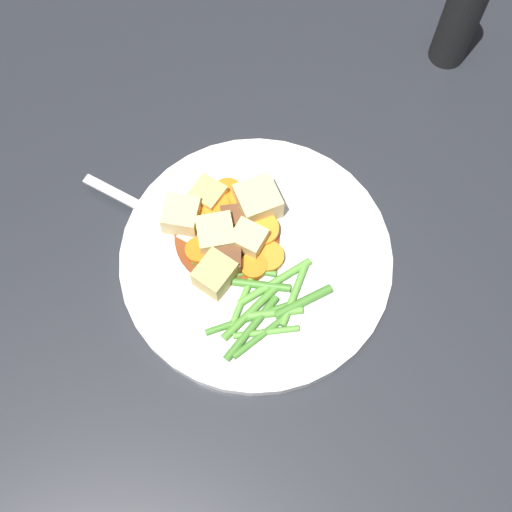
{
  "coord_description": "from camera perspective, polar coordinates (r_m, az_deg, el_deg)",
  "views": [
    {
      "loc": [
        -0.21,
        0.13,
        0.62
      ],
      "look_at": [
        0.0,
        0.0,
        0.01
      ],
      "focal_mm": 47.13,
      "sensor_mm": 36.0,
      "label": 1
    }
  ],
  "objects": [
    {
      "name": "green_bean_7",
      "position": [
        0.64,
        -1.65,
        -1.32
      ],
      "size": [
        0.06,
        0.07,
        0.01
      ],
      "primitive_type": "cylinder",
      "rotation": [
        0.0,
        1.57,
        3.99
      ],
      "color": "#4C8E33",
      "rests_on": "dinner_plate"
    },
    {
      "name": "ground_plane",
      "position": [
        0.66,
        -0.0,
        -0.46
      ],
      "size": [
        3.0,
        3.0,
        0.0
      ],
      "primitive_type": "plane",
      "color": "#26282D"
    },
    {
      "name": "green_bean_12",
      "position": [
        0.64,
        1.59,
        -2.24
      ],
      "size": [
        0.01,
        0.08,
        0.01
      ],
      "primitive_type": "cylinder",
      "rotation": [
        0.0,
        1.57,
        4.72
      ],
      "color": "#66AD42",
      "rests_on": "dinner_plate"
    },
    {
      "name": "green_bean_6",
      "position": [
        0.62,
        0.3,
        -6.86
      ],
      "size": [
        0.01,
        0.06,
        0.01
      ],
      "primitive_type": "cylinder",
      "rotation": [
        0.0,
        1.57,
        4.82
      ],
      "color": "#4C8E33",
      "rests_on": "dinner_plate"
    },
    {
      "name": "green_bean_10",
      "position": [
        0.63,
        3.3,
        -3.16
      ],
      "size": [
        0.05,
        0.06,
        0.01
      ],
      "primitive_type": "cylinder",
      "rotation": [
        0.0,
        1.57,
        5.36
      ],
      "color": "#66AD42",
      "rests_on": "dinner_plate"
    },
    {
      "name": "green_bean_0",
      "position": [
        0.64,
        -1.3,
        -1.48
      ],
      "size": [
        0.02,
        0.06,
        0.01
      ],
      "primitive_type": "cylinder",
      "rotation": [
        0.0,
        1.57,
        4.38
      ],
      "color": "#599E38",
      "rests_on": "dinner_plate"
    },
    {
      "name": "carrot_slice_2",
      "position": [
        0.65,
        0.4,
        2.19
      ],
      "size": [
        0.05,
        0.05,
        0.01
      ],
      "primitive_type": "cylinder",
      "rotation": [
        0.0,
        0.0,
        0.71
      ],
      "color": "orange",
      "rests_on": "dinner_plate"
    },
    {
      "name": "carrot_slice_3",
      "position": [
        0.65,
        -1.67,
        1.74
      ],
      "size": [
        0.05,
        0.05,
        0.01
      ],
      "primitive_type": "cylinder",
      "rotation": [
        0.0,
        0.0,
        1.04
      ],
      "color": "orange",
      "rests_on": "dinner_plate"
    },
    {
      "name": "pepper_mill",
      "position": [
        0.77,
        17.07,
        18.99
      ],
      "size": [
        0.04,
        0.04,
        0.13
      ],
      "primitive_type": "cylinder",
      "color": "black",
      "rests_on": "ground_plane"
    },
    {
      "name": "carrot_slice_0",
      "position": [
        0.66,
        -3.61,
        4.07
      ],
      "size": [
        0.04,
        0.04,
        0.01
      ],
      "primitive_type": "cylinder",
      "rotation": [
        0.0,
        0.0,
        1.03
      ],
      "color": "orange",
      "rests_on": "dinner_plate"
    },
    {
      "name": "meat_chunk_1",
      "position": [
        0.64,
        -2.41,
        -0.29
      ],
      "size": [
        0.03,
        0.03,
        0.02
      ],
      "primitive_type": "cube",
      "rotation": [
        0.0,
        0.0,
        4.13
      ],
      "color": "brown",
      "rests_on": "dinner_plate"
    },
    {
      "name": "green_bean_9",
      "position": [
        0.62,
        0.85,
        -6.47
      ],
      "size": [
        0.03,
        0.06,
        0.01
      ],
      "primitive_type": "cylinder",
      "rotation": [
        0.0,
        1.57,
        4.27
      ],
      "color": "#66AD42",
      "rests_on": "dinner_plate"
    },
    {
      "name": "green_bean_5",
      "position": [
        0.64,
        -0.74,
        -2.69
      ],
      "size": [
        0.05,
        0.07,
        0.01
      ],
      "primitive_type": "cylinder",
      "rotation": [
        0.0,
        1.57,
        5.36
      ],
      "color": "#66AD42",
      "rests_on": "dinner_plate"
    },
    {
      "name": "potato_chunk_4",
      "position": [
        0.64,
        -0.6,
        1.39
      ],
      "size": [
        0.04,
        0.04,
        0.03
      ],
      "primitive_type": "cube",
      "rotation": [
        0.0,
        0.0,
        5.22
      ],
      "color": "#EAD68C",
      "rests_on": "dinner_plate"
    },
    {
      "name": "green_bean_4",
      "position": [
        0.64,
        0.47,
        -2.48
      ],
      "size": [
        0.04,
        0.05,
        0.01
      ],
      "primitive_type": "cylinder",
      "rotation": [
        0.0,
        1.57,
        4.03
      ],
      "color": "#4C8E33",
      "rests_on": "dinner_plate"
    },
    {
      "name": "green_bean_11",
      "position": [
        0.63,
        4.03,
        -3.89
      ],
      "size": [
        0.01,
        0.06,
        0.01
      ],
      "primitive_type": "cylinder",
      "rotation": [
        0.0,
        1.57,
        4.63
      ],
      "color": "#4C8E33",
      "rests_on": "dinner_plate"
    },
    {
      "name": "green_bean_8",
      "position": [
        0.62,
        -0.38,
        -6.11
      ],
      "size": [
        0.03,
        0.07,
        0.01
      ],
      "primitive_type": "cylinder",
      "rotation": [
        0.0,
        1.57,
        5.06
      ],
      "color": "#4C8E33",
      "rests_on": "dinner_plate"
    },
    {
      "name": "stew_sauce",
      "position": [
        0.66,
        -2.47,
        1.71
      ],
      "size": [
        0.1,
        0.1,
        0.0
      ],
      "primitive_type": "cylinder",
      "color": "brown",
      "rests_on": "dinner_plate"
    },
    {
      "name": "potato_chunk_0",
      "position": [
        0.63,
        -3.45,
        -1.64
      ],
      "size": [
        0.04,
        0.04,
        0.03
      ],
      "primitive_type": "cube",
      "rotation": [
        0.0,
        0.0,
        5.11
      ],
      "color": "#DBBC6B",
      "rests_on": "dinner_plate"
    },
    {
      "name": "potato_chunk_1",
      "position": [
        0.66,
        -6.35,
        3.44
      ],
      "size": [
        0.05,
        0.05,
        0.03
      ],
      "primitive_type": "cube",
      "rotation": [
        0.0,
        0.0,
        2.4
      ],
      "color": "#EAD68C",
      "rests_on": "dinner_plate"
    },
    {
      "name": "carrot_slice_4",
      "position": [
        0.64,
        -0.2,
        -0.91
      ],
      "size": [
        0.04,
        0.04,
        0.01
      ],
      "primitive_type": "cylinder",
      "rotation": [
        0.0,
        0.0,
        0.8
      ],
      "color": "orange",
      "rests_on": "dinner_plate"
    },
    {
      "name": "carrot_slice_1",
      "position": [
        0.67,
        -2.31,
        4.12
      ],
      "size": [
        0.04,
        0.04,
        0.01
      ],
      "primitive_type": "cylinder",
      "rotation": [
        0.0,
        0.0,
        5.27
      ],
      "color": "orange",
      "rests_on": "dinner_plate"
    },
    {
      "name": "green_bean_3",
      "position": [
        0.63,
        -0.59,
        -5.29
      ],
      "size": [
        0.02,
        0.08,
        0.01
      ],
      "primitive_type": "cylinder",
      "rotation": [
        0.0,
        1.57,
        4.49
      ],
      "color": "#4C8E33",
      "rests_on": "dinner_plate"
    },
    {
      "name": "dinner_plate",
      "position": [
        0.66,
        -0.0,
        -0.23
      ],
      "size": [
        0.27,
        0.27,
        0.01
      ],
      "primitive_type": "cylinder",
      "color": "white",
      "rests_on": "ground_plane"
    },
    {
      "name": "carrot_slice_7",
      "position": [
        0.65,
        -4.88,
        0.41
      ],
      "size": [
        0.04,
        0.04,
        0.01
      ],
      "primitive_type": "cylinder",
      "rotation": [
        0.0,
        0.0,
        5.7
      ],
      "color": "orange",
      "rests_on": "dinner_plate"
    },
    {
      "name": "carrot_slice_6",
      "position": [
        0.68,
        -2.41,
        5.41
      ],
      "size": [
        0.04,
        0.04,
        0.01
      ],
      "primitive_type": "cylinder",
      "rotation": [
        0.0,
        0.0,
        3.64
      ],
      "color": "orange",
      "rests_on": "dinner_plate"
    },
    {
      "name": "potato_chunk_3",
      "position": [
        0.66,
        0.17,
        4.67
      ],
      "size": [
        0.04,
        0.04,
        0.03
      ],
      "primitive_type": "cube",
      "rotation": [
        0.0,
        0.0,
        1.4
      ],
      "color": "#EAD68C",
      "rests_on": "dinner_plate"
    },
    {
      "name": "potato_chunk_2",
      "position": [
        0.64,
        -3.43,
        1.78
      ],
      "size": [
        0.04,
        0.04,
        0.03
      ],
      "primitive_type": "cube",
      "rotation": [
        0.0,
        0.0,
        1.2
      ],
      "color": "#EAD68C",
      "rests_on": "dinner_plate"
    },
    {
      "name": "potato_chunk_5",
      "position": [
        0.67,
        -4.09,
        5.2
      ],
      "size": [
        0.04,
        0.04,
        0.02
      ],
      "primitive_type": "cube",
      "rotation": [
        0.0,
        0.0,
        2.0
      ],
      "color": "#DBBC6B",
      "rests_on": "dinner_plate"
    },
    {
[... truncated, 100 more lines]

